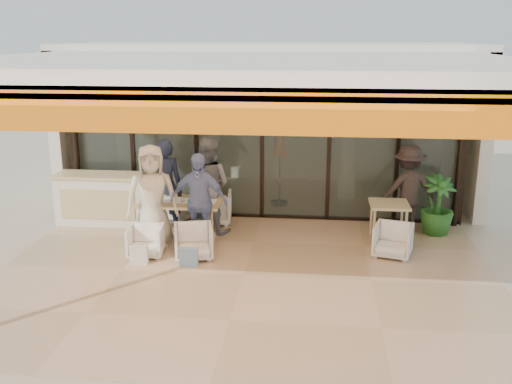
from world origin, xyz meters
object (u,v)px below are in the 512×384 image
chair_far_left (173,207)px  potted_palm (437,205)px  chair_near_left (146,240)px  chair_far_right (213,206)px  dining_table (181,203)px  side_table (389,209)px  standing_woman (408,190)px  side_chair (393,239)px  diner_grey (208,185)px  host_counter (103,199)px  chair_near_right (193,240)px  diner_periwinkle (199,201)px  diner_cream (152,197)px  diner_navy (165,185)px

chair_far_left → potted_palm: potted_palm is taller
chair_near_left → chair_far_right: bearing=59.7°
dining_table → side_table: size_ratio=2.01×
dining_table → standing_woman: bearing=10.7°
dining_table → side_chair: size_ratio=2.35×
diner_grey → side_table: (3.40, -0.20, -0.29)m
standing_woman → host_counter: bearing=-12.1°
chair_far_right → potted_palm: 4.37m
chair_near_left → chair_near_right: (0.84, 0.00, 0.03)m
host_counter → side_chair: bearing=-11.9°
chair_far_left → standing_woman: standing_woman is taller
potted_palm → diner_periwinkle: bearing=-164.7°
chair_far_left → side_chair: 4.48m
side_table → potted_palm: 1.08m
chair_near_right → standing_woman: size_ratio=0.38×
dining_table → diner_periwinkle: 0.65m
diner_cream → potted_palm: (5.20, 1.19, -0.35)m
side_table → chair_near_right: bearing=-160.6°
chair_far_right → standing_woman: bearing=171.8°
diner_periwinkle → potted_palm: (4.36, 1.19, -0.29)m
chair_near_right → diner_grey: bearing=75.8°
chair_far_right → chair_far_left: bearing=-6.0°
host_counter → diner_cream: (1.36, -1.13, 0.40)m
host_counter → chair_near_left: (1.36, -1.63, -0.23)m
side_chair → potted_palm: size_ratio=0.55×
host_counter → standing_woman: 6.02m
diner_periwinkle → potted_palm: diner_periwinkle is taller
chair_near_left → chair_near_right: size_ratio=0.92×
diner_navy → diner_cream: 0.90m
side_table → chair_far_left: bearing=170.6°
dining_table → side_chair: dining_table is taller
diner_grey → standing_woman: (3.81, 0.36, -0.07)m
standing_woman → diner_navy: bearing=-8.9°
diner_periwinkle → standing_woman: diner_periwinkle is taller
chair_near_left → side_table: bearing=9.4°
side_chair → potted_palm: potted_palm is taller
potted_palm → standing_woman: bearing=173.0°
diner_grey → diner_cream: diner_cream is taller
side_table → side_chair: size_ratio=1.17×
dining_table → chair_far_right: dining_table is taller
chair_near_right → diner_periwinkle: diner_periwinkle is taller
standing_woman → diner_grey: bearing=-8.0°
chair_near_right → dining_table: bearing=99.8°
chair_near_right → diner_grey: diner_grey is taller
host_counter → dining_table: 1.90m
chair_near_left → diner_periwinkle: bearing=24.3°
chair_far_right → diner_navy: size_ratio=0.40×
chair_near_right → diner_periwinkle: size_ratio=0.37×
chair_far_right → chair_near_right: 1.90m
chair_far_right → chair_near_right: size_ratio=1.11×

